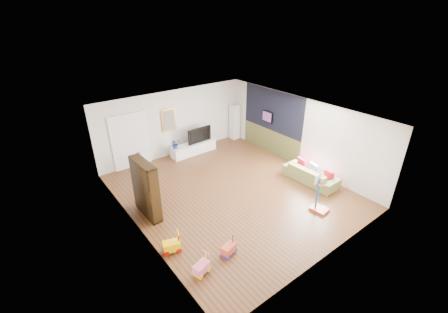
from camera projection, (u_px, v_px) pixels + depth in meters
floor at (231, 191)px, 10.14m from camera, size 6.50×7.50×0.00m
ceiling at (232, 115)px, 8.93m from camera, size 6.50×7.50×0.00m
wall_back at (174, 123)px, 12.20m from camera, size 6.50×0.00×2.70m
wall_front at (334, 213)px, 6.88m from camera, size 6.50×0.00×2.70m
wall_left at (134, 189)px, 7.77m from camera, size 0.00×7.50×2.70m
wall_right at (298, 132)px, 11.31m from camera, size 0.00×7.50×2.70m
navy_accent at (272, 110)px, 12.07m from camera, size 0.01×3.20×1.70m
olive_wainscot at (270, 141)px, 12.67m from camera, size 0.01×3.20×1.00m
doorway at (131, 142)px, 11.27m from camera, size 1.45×0.06×2.10m
painting_back at (169, 120)px, 11.94m from camera, size 0.62×0.06×0.92m
artwork_right at (267, 117)px, 12.31m from camera, size 0.04×0.56×0.46m
media_console at (194, 148)px, 12.67m from camera, size 2.01×0.53×0.47m
tall_cabinet at (235, 122)px, 13.89m from camera, size 0.40×0.40×1.64m
bookshelf at (146, 189)px, 8.64m from camera, size 0.35×1.21×1.76m
sofa at (311, 174)px, 10.57m from camera, size 0.82×1.98×0.57m
basketball_hoop at (322, 194)px, 8.90m from camera, size 0.46×0.54×1.20m
ride_on_yellow at (171, 243)px, 7.50m from camera, size 0.50×0.39×0.58m
ride_on_orange at (229, 246)px, 7.44m from camera, size 0.44×0.33×0.52m
ride_on_pink at (201, 265)px, 6.89m from camera, size 0.45×0.35×0.53m
child at (140, 163)px, 11.01m from camera, size 0.33×0.22×0.90m
tv at (198, 134)px, 12.60m from camera, size 1.13×0.20×0.65m
vase_plant at (175, 144)px, 12.01m from camera, size 0.36×0.32×0.40m
pillow_left at (329, 175)px, 10.21m from camera, size 0.12×0.35×0.35m
pillow_center at (315, 169)px, 10.61m from camera, size 0.21×0.42×0.40m
pillow_right at (302, 163)px, 11.00m from camera, size 0.16×0.40×0.39m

